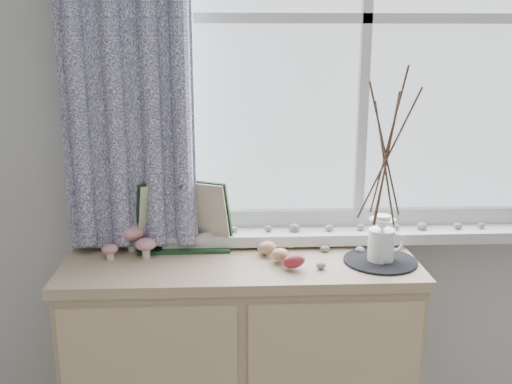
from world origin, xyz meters
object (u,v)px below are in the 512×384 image
toadstool_cluster (132,237)px  sideboard (242,371)px  botanical_book (183,217)px  twig_pitcher (387,151)px

toadstool_cluster → sideboard: bearing=-12.3°
botanical_book → toadstool_cluster: bearing=177.6°
botanical_book → twig_pitcher: twig_pitcher is taller
toadstool_cluster → twig_pitcher: (0.85, -0.12, 0.32)m
sideboard → toadstool_cluster: toadstool_cluster is taller
sideboard → twig_pitcher: size_ratio=1.81×
sideboard → botanical_book: bearing=158.4°
sideboard → twig_pitcher: (0.47, -0.04, 0.80)m
botanical_book → twig_pitcher: size_ratio=0.57×
twig_pitcher → sideboard: bearing=164.2°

